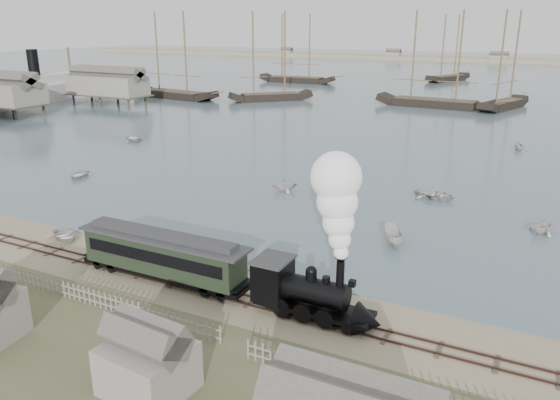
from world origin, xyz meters
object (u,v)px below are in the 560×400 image
at_px(locomotive, 328,251).
at_px(passenger_coach, 163,254).
at_px(beached_dinghy, 64,236).
at_px(steamship, 35,76).

xyz_separation_m(locomotive, passenger_coach, (-12.22, 0.00, -2.63)).
relative_size(passenger_coach, beached_dinghy, 3.86).
bearing_deg(passenger_coach, locomotive, 0.00).
distance_m(locomotive, passenger_coach, 12.50).
bearing_deg(beached_dinghy, locomotive, -69.36).
bearing_deg(locomotive, steamship, 148.02).
bearing_deg(passenger_coach, beached_dinghy, 169.46).
xyz_separation_m(passenger_coach, beached_dinghy, (-12.29, 2.29, -1.67)).
relative_size(locomotive, steamship, 0.19).
bearing_deg(beached_dinghy, passenger_coach, -74.56).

